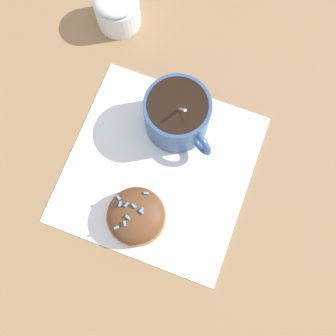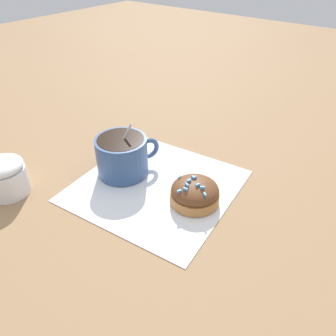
# 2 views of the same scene
# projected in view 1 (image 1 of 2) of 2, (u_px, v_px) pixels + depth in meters

# --- Properties ---
(ground_plane) EXTENTS (3.00, 3.00, 0.00)m
(ground_plane) POSITION_uv_depth(u_px,v_px,m) (159.00, 169.00, 0.59)
(ground_plane) COLOR #93704C
(paper_napkin) EXTENTS (0.30, 0.30, 0.00)m
(paper_napkin) POSITION_uv_depth(u_px,v_px,m) (159.00, 168.00, 0.59)
(paper_napkin) COLOR white
(paper_napkin) RESTS_ON ground_plane
(coffee_cup) EXTENTS (0.10, 0.12, 0.10)m
(coffee_cup) POSITION_uv_depth(u_px,v_px,m) (178.00, 115.00, 0.57)
(coffee_cup) COLOR #335184
(coffee_cup) RESTS_ON paper_napkin
(frosted_pastry) EXTENTS (0.08, 0.08, 0.04)m
(frosted_pastry) POSITION_uv_depth(u_px,v_px,m) (136.00, 216.00, 0.55)
(frosted_pastry) COLOR #B2753D
(frosted_pastry) RESTS_ON paper_napkin
(sugar_bowl) EXTENTS (0.07, 0.07, 0.07)m
(sugar_bowl) POSITION_uv_depth(u_px,v_px,m) (117.00, 7.00, 0.62)
(sugar_bowl) COLOR white
(sugar_bowl) RESTS_ON ground_plane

